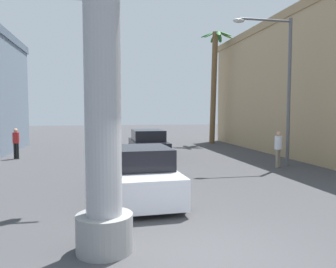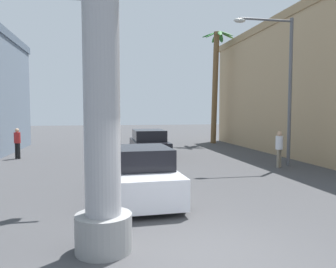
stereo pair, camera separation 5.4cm
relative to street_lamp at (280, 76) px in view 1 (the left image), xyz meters
The scene contains 8 objects.
ground_plane 7.79m from the street_lamp, 168.62° to the left, with size 93.80×93.80×0.00m, color #424244.
building_right 6.66m from the street_lamp, 40.47° to the left, with size 6.46×18.69×8.29m.
street_lamp is the anchor object (origin of this frame).
car_lead 9.05m from the street_lamp, 149.20° to the right, with size 2.15×4.90×1.56m.
car_far 7.95m from the street_lamp, 142.47° to the left, with size 1.97×4.47×1.56m.
palm_tree_far_right 11.22m from the street_lamp, 86.33° to the left, with size 2.72×2.67×9.05m.
pedestrian_mid_right 3.30m from the street_lamp, 120.03° to the right, with size 0.48×0.48×1.69m.
pedestrian_far_left 14.17m from the street_lamp, 158.64° to the left, with size 0.47×0.47×1.68m.
Camera 1 is at (-1.83, -5.40, 2.62)m, focal length 35.00 mm.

